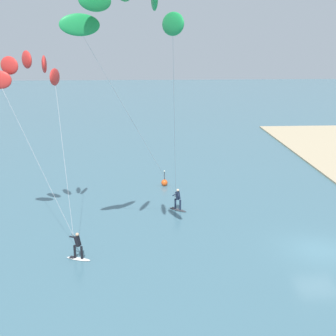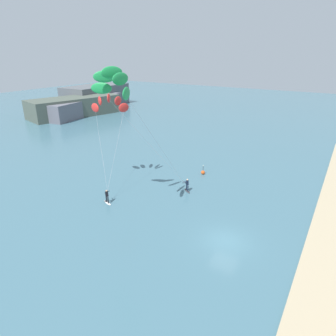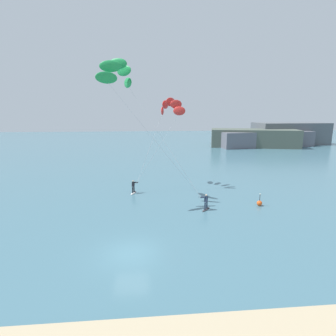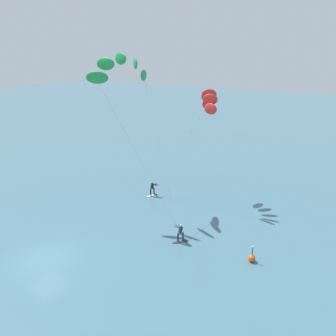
{
  "view_description": "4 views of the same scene",
  "coord_description": "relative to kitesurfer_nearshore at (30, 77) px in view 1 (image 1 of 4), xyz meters",
  "views": [
    {
      "loc": [
        -25.09,
        10.62,
        12.42
      ],
      "look_at": [
        1.52,
        9.12,
        4.93
      ],
      "focal_mm": 49.5,
      "sensor_mm": 36.0,
      "label": 1
    },
    {
      "loc": [
        -22.23,
        -7.5,
        16.43
      ],
      "look_at": [
        3.71,
        8.66,
        4.24
      ],
      "focal_mm": 31.35,
      "sensor_mm": 36.0,
      "label": 2
    },
    {
      "loc": [
        1.1,
        -17.57,
        9.97
      ],
      "look_at": [
        3.43,
        8.55,
        4.39
      ],
      "focal_mm": 28.57,
      "sensor_mm": 36.0,
      "label": 3
    },
    {
      "loc": [
        20.22,
        -13.02,
        15.43
      ],
      "look_at": [
        5.08,
        9.49,
        5.81
      ],
      "focal_mm": 35.78,
      "sensor_mm": 36.0,
      "label": 4
    }
  ],
  "objects": [
    {
      "name": "marker_buoy",
      "position": [
        9.0,
        -8.76,
        -9.8
      ],
      "size": [
        0.56,
        0.56,
        1.38
      ],
      "color": "#EA5119",
      "rests_on": "ground"
    },
    {
      "name": "kitesurfer_mid_water",
      "position": [
        -5.51,
        -6.24,
        3.29
      ],
      "size": [
        11.29,
        7.35,
        15.21
      ],
      "color": "#333338",
      "rests_on": "ground"
    },
    {
      "name": "ground_plane",
      "position": [
        -4.35,
        -17.52,
        -10.1
      ],
      "size": [
        240.0,
        240.0,
        0.0
      ],
      "primitive_type": "plane",
      "color": "#426B7A"
    },
    {
      "name": "kitesurfer_nearshore",
      "position": [
        0.0,
        0.0,
        0.0
      ],
      "size": [
        7.09,
        6.23,
        11.7
      ],
      "color": "white",
      "rests_on": "ground"
    }
  ]
}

